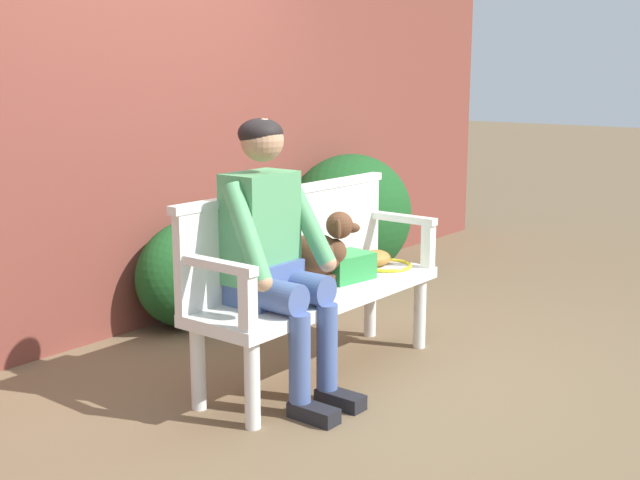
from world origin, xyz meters
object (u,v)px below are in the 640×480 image
person_seated (273,248)px  sports_bag (345,266)px  dog_on_bench (321,250)px  baseball_glove (375,258)px  garden_bench (320,301)px  tennis_racket (382,265)px

person_seated → sports_bag: bearing=1.7°
person_seated → dog_on_bench: person_seated is taller
dog_on_bench → baseball_glove: 0.57m
sports_bag → person_seated: bearing=-178.3°
person_seated → sports_bag: size_ratio=4.76×
person_seated → sports_bag: (0.59, 0.02, -0.20)m
person_seated → dog_on_bench: 0.39m
garden_bench → sports_bag: 0.26m
baseball_glove → sports_bag: size_ratio=0.79×
sports_bag → dog_on_bench: bearing=179.9°
garden_bench → tennis_racket: size_ratio=2.72×
garden_bench → sports_bag: (0.23, 0.01, 0.14)m
garden_bench → dog_on_bench: size_ratio=3.95×
garden_bench → person_seated: (-0.36, -0.01, 0.34)m
garden_bench → baseball_glove: (0.57, 0.06, 0.11)m
dog_on_bench → baseball_glove: dog_on_bench is taller
tennis_racket → sports_bag: 0.37m
sports_bag → garden_bench: bearing=-177.7°
garden_bench → sports_bag: sports_bag is taller
garden_bench → person_seated: 0.50m
tennis_racket → dog_on_bench: bearing=-178.8°
baseball_glove → sports_bag: 0.35m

